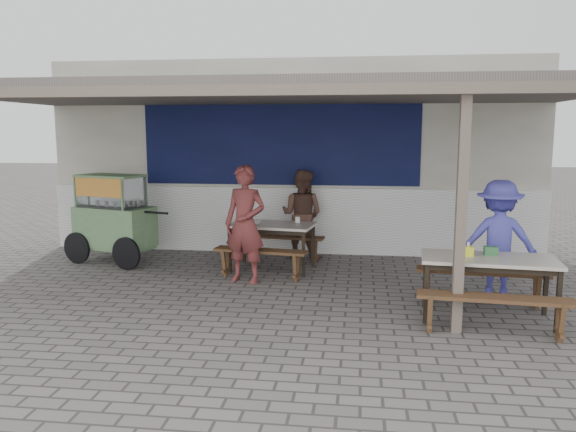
% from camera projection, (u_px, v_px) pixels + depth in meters
% --- Properties ---
extents(ground, '(60.00, 60.00, 0.00)m').
position_uv_depth(ground, '(262.00, 300.00, 7.44)').
color(ground, '#67615D').
rests_on(ground, ground).
extents(back_wall, '(9.00, 1.28, 3.50)m').
position_uv_depth(back_wall, '(294.00, 157.00, 10.70)').
color(back_wall, beige).
rests_on(back_wall, ground).
extents(warung_roof, '(9.00, 4.21, 2.81)m').
position_uv_depth(warung_roof, '(273.00, 95.00, 7.92)').
color(warung_roof, '#574E4A').
rests_on(warung_roof, ground).
extents(table_left, '(1.42, 0.95, 0.75)m').
position_uv_depth(table_left, '(272.00, 228.00, 8.98)').
color(table_left, beige).
rests_on(table_left, ground).
extents(bench_left_street, '(1.45, 0.49, 0.45)m').
position_uv_depth(bench_left_street, '(260.00, 257.00, 8.47)').
color(bench_left_street, brown).
rests_on(bench_left_street, ground).
extents(bench_left_wall, '(1.45, 0.49, 0.45)m').
position_uv_depth(bench_left_wall, '(282.00, 242.00, 9.59)').
color(bench_left_wall, brown).
rests_on(bench_left_wall, ground).
extents(table_right, '(1.60, 0.88, 0.75)m').
position_uv_depth(table_right, '(489.00, 264.00, 6.58)').
color(table_right, beige).
rests_on(table_right, ground).
extents(bench_right_street, '(1.66, 0.43, 0.45)m').
position_uv_depth(bench_right_street, '(494.00, 306.00, 6.06)').
color(bench_right_street, brown).
rests_on(bench_right_street, ground).
extents(bench_right_wall, '(1.66, 0.43, 0.45)m').
position_uv_depth(bench_right_wall, '(482.00, 278.00, 7.20)').
color(bench_right_wall, brown).
rests_on(bench_right_wall, ground).
extents(vendor_cart, '(1.92, 1.10, 1.49)m').
position_uv_depth(vendor_cart, '(113.00, 215.00, 9.47)').
color(vendor_cart, '#6D8F5F').
rests_on(vendor_cart, ground).
extents(patron_street_side, '(0.72, 0.56, 1.73)m').
position_uv_depth(patron_street_side, '(245.00, 224.00, 8.21)').
color(patron_street_side, brown).
rests_on(patron_street_side, ground).
extents(patron_wall_side, '(0.90, 0.78, 1.57)m').
position_uv_depth(patron_wall_side, '(302.00, 215.00, 9.71)').
color(patron_wall_side, brown).
rests_on(patron_wall_side, ground).
extents(patron_right_table, '(1.07, 0.67, 1.59)m').
position_uv_depth(patron_right_table, '(498.00, 240.00, 7.38)').
color(patron_right_table, '#4C4BBA').
rests_on(patron_right_table, ground).
extents(tissue_box, '(0.12, 0.12, 0.11)m').
position_uv_depth(tissue_box, '(468.00, 251.00, 6.64)').
color(tissue_box, yellow).
rests_on(tissue_box, table_right).
extents(donation_box, '(0.16, 0.11, 0.10)m').
position_uv_depth(donation_box, '(491.00, 251.00, 6.69)').
color(donation_box, '#316E3B').
rests_on(donation_box, table_right).
extents(condiment_jar, '(0.08, 0.08, 0.09)m').
position_uv_depth(condiment_jar, '(298.00, 220.00, 9.10)').
color(condiment_jar, silver).
rests_on(condiment_jar, table_left).
extents(condiment_bowl, '(0.17, 0.17, 0.04)m').
position_uv_depth(condiment_bowl, '(257.00, 222.00, 8.99)').
color(condiment_bowl, silver).
rests_on(condiment_bowl, table_left).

